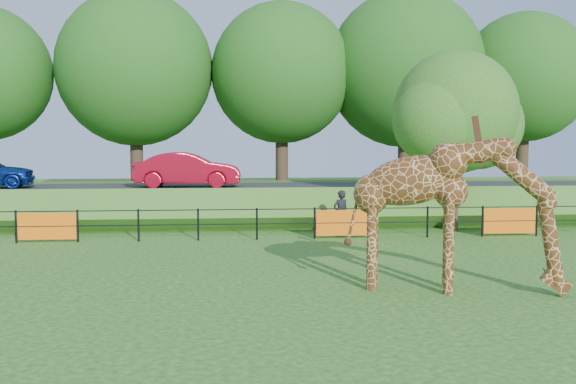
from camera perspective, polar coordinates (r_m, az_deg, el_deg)
The scene contains 9 objects.
ground at distance 14.27m, azimuth -1.39°, elevation -9.18°, with size 90.00×90.00×0.00m, color #265014.
giraffe at distance 14.82m, azimuth 14.70°, elevation -1.94°, with size 4.90×0.90×3.50m, color #562C11, non-canonical shape.
perimeter_fence at distance 22.03m, azimuth -2.78°, elevation -2.84°, with size 28.07×0.10×1.10m, color black, non-canonical shape.
embankment at distance 29.47m, azimuth -3.40°, elevation -0.77°, with size 40.00×9.00×1.30m, color #265014.
road at distance 27.92m, azimuth -3.31°, elevation 0.39°, with size 40.00×5.00×0.12m, color #2C2C2E.
car_red at distance 27.64m, azimuth -8.91°, elevation 1.96°, with size 1.56×4.49×1.48m, color red.
visitor at distance 22.92m, azimuth 4.71°, elevation -1.88°, with size 0.60×0.39×1.64m, color black.
tree_east at distance 24.97m, azimuth 14.82°, elevation 6.46°, with size 5.40×4.71×6.76m.
bg_tree_line at distance 36.14m, azimuth -0.74°, elevation 10.61°, with size 37.30×8.80×11.82m.
Camera 1 is at (-0.92, -13.83, 3.39)m, focal length 40.00 mm.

